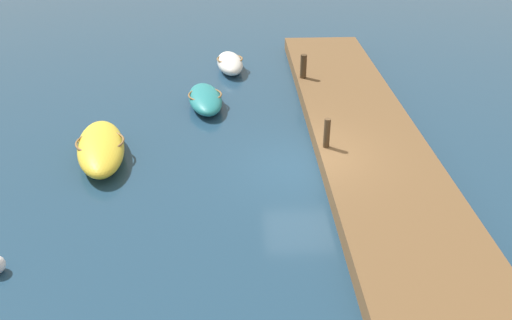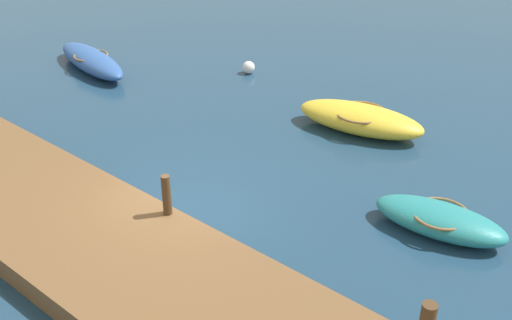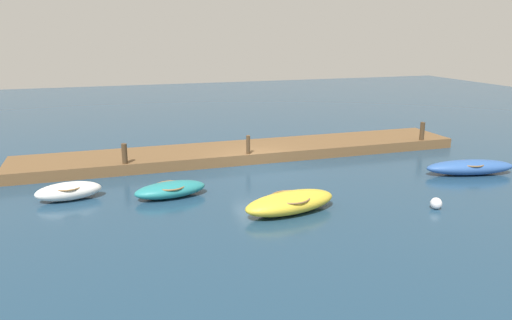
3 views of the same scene
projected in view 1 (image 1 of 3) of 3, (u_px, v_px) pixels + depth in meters
ground_plane at (304, 168)px, 18.19m from camera, size 84.00×84.00×0.00m
dock_platform at (375, 159)px, 18.15m from camera, size 24.85×3.62×0.56m
rowboat_teal at (205, 99)px, 22.35m from camera, size 3.23×1.71×0.67m
rowboat_yellow at (101, 148)px, 18.53m from camera, size 4.13×2.23×0.82m
dinghy_white at (230, 63)px, 25.96m from camera, size 2.78×1.46×0.75m
mooring_post_mid_west at (327, 133)px, 18.02m from camera, size 0.20×0.20×0.99m
mooring_post_mid_east at (303, 66)px, 23.57m from camera, size 0.27×0.27×1.00m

